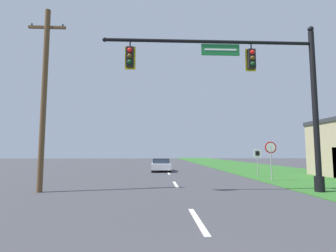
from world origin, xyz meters
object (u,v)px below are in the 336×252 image
at_px(signal_mast, 263,88).
at_px(route_sign_post, 257,157).
at_px(utility_pole_near, 44,95).
at_px(stop_sign, 271,152).
at_px(car_ahead, 161,165).

xyz_separation_m(signal_mast, route_sign_post, (2.60, 7.57, -3.35)).
height_order(signal_mast, utility_pole_near, utility_pole_near).
bearing_deg(signal_mast, utility_pole_near, 176.12).
bearing_deg(stop_sign, utility_pole_near, -161.94).
height_order(signal_mast, car_ahead, signal_mast).
xyz_separation_m(signal_mast, stop_sign, (2.46, 4.91, -3.01)).
relative_size(signal_mast, stop_sign, 4.11).
bearing_deg(route_sign_post, signal_mast, -108.97).
bearing_deg(utility_pole_near, car_ahead, 66.12).
bearing_deg(car_ahead, stop_sign, -52.53).
xyz_separation_m(stop_sign, route_sign_post, (0.14, 2.66, -0.34)).
bearing_deg(signal_mast, stop_sign, 63.40).
height_order(car_ahead, stop_sign, stop_sign).
relative_size(route_sign_post, utility_pole_near, 0.23).
height_order(stop_sign, utility_pole_near, utility_pole_near).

